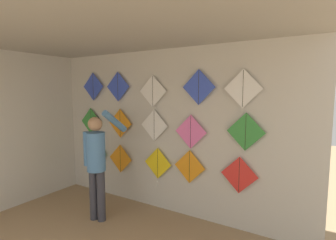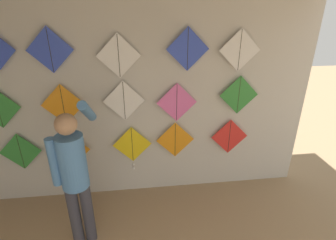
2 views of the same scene
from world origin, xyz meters
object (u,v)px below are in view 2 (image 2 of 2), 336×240
at_px(kite_8, 177,103).
at_px(kite_13, 188,49).
at_px(kite_0, 21,152).
at_px(kite_4, 229,137).
at_px(kite_9, 239,95).
at_px(kite_7, 124,101).
at_px(kite_2, 132,146).
at_px(kite_6, 63,105).
at_px(kite_11, 50,50).
at_px(kite_1, 70,150).
at_px(kite_3, 175,140).
at_px(kite_12, 119,56).
at_px(shopkeeper, 74,171).
at_px(kite_14, 240,50).

relative_size(kite_8, kite_13, 1.00).
height_order(kite_0, kite_8, kite_8).
height_order(kite_4, kite_9, kite_9).
bearing_deg(kite_13, kite_8, 180.00).
bearing_deg(kite_7, kite_2, -0.55).
relative_size(kite_6, kite_13, 1.00).
bearing_deg(kite_9, kite_11, 180.00).
bearing_deg(kite_2, kite_1, 179.95).
bearing_deg(kite_1, kite_13, 0.00).
distance_m(kite_4, kite_11, 2.68).
bearing_deg(kite_13, kite_4, 0.00).
bearing_deg(kite_0, kite_2, -0.03).
relative_size(kite_8, kite_11, 1.00).
relative_size(kite_3, kite_6, 1.00).
bearing_deg(kite_6, kite_12, 0.00).
xyz_separation_m(shopkeeper, kite_13, (1.38, 0.83, 1.14)).
relative_size(kite_6, kite_12, 1.00).
bearing_deg(kite_9, kite_6, 180.00).
bearing_deg(shopkeeper, kite_11, 97.88).
bearing_deg(kite_4, kite_2, -179.97).
relative_size(kite_2, kite_6, 1.25).
bearing_deg(kite_4, kite_1, 180.00).
bearing_deg(kite_4, kite_7, 180.00).
bearing_deg(kite_1, kite_11, 180.00).
height_order(kite_0, kite_6, kite_6).
relative_size(kite_0, kite_6, 1.00).
relative_size(kite_1, kite_9, 1.00).
relative_size(kite_11, kite_12, 1.00).
distance_m(kite_4, kite_9, 0.65).
bearing_deg(kite_9, kite_13, 180.00).
bearing_deg(kite_1, kite_3, 0.00).
distance_m(shopkeeper, kite_13, 1.98).
bearing_deg(kite_13, kite_6, 180.00).
xyz_separation_m(kite_9, kite_12, (-1.61, 0.00, 0.57)).
height_order(kite_0, kite_3, kite_3).
height_order(kite_0, kite_4, kite_4).
relative_size(kite_0, kite_11, 1.00).
bearing_deg(kite_8, kite_11, 180.00).
relative_size(kite_3, kite_7, 1.00).
relative_size(kite_8, kite_14, 1.00).
bearing_deg(kite_2, kite_0, 179.97).
distance_m(kite_6, kite_12, 0.97).
distance_m(kite_4, kite_14, 1.26).
distance_m(shopkeeper, kite_9, 2.34).
bearing_deg(kite_4, kite_3, 180.00).
bearing_deg(kite_14, kite_7, 180.00).
bearing_deg(kite_4, kite_0, 180.00).
bearing_deg(kite_6, kite_7, 0.00).
relative_size(kite_0, kite_14, 1.00).
height_order(kite_3, kite_4, kite_4).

